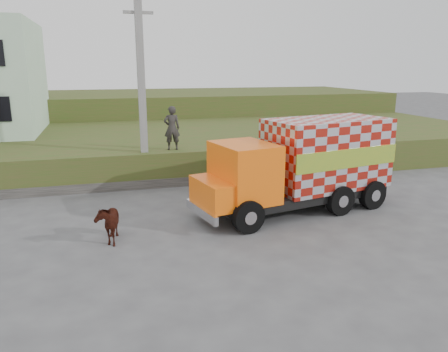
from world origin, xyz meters
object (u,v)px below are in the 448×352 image
object	(u,v)px
utility_pole	(142,92)
cow	(108,222)
cargo_truck	(304,164)
pedestrian	(172,128)

from	to	relation	value
utility_pole	cow	xyz separation A→B (m)	(-1.71, -6.05, -3.47)
cargo_truck	pedestrian	xyz separation A→B (m)	(-3.97, 5.05, 0.78)
utility_pole	cow	size ratio (longest dim) A/B	5.55
utility_pole	cargo_truck	bearing A→B (deg)	-42.86
cargo_truck	pedestrian	distance (m)	6.47
cow	pedestrian	bearing A→B (deg)	68.44
cow	pedestrian	xyz separation A→B (m)	(2.97, 6.25, 1.86)
pedestrian	utility_pole	bearing A→B (deg)	10.65
cargo_truck	utility_pole	bearing A→B (deg)	125.41
utility_pole	cow	distance (m)	7.18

